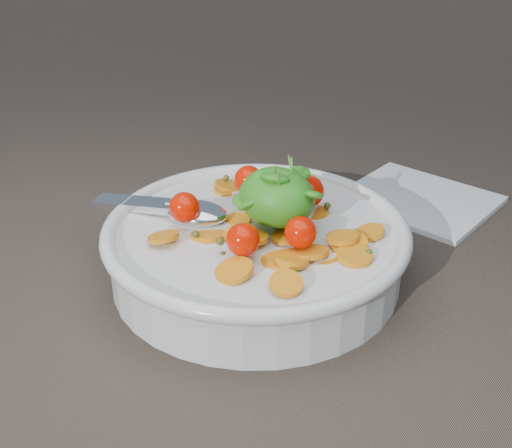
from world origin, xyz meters
The scene contains 3 objects.
ground centered at (0.00, 0.00, 0.00)m, with size 6.00×6.00×0.00m, color brown.
bowl centered at (0.00, -0.01, 0.03)m, with size 0.30×0.28×0.12m.
napkin centered at (0.05, 0.23, 0.00)m, with size 0.16×0.14×0.01m, color white.
Camera 1 is at (0.32, -0.40, 0.33)m, focal length 45.00 mm.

